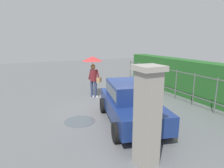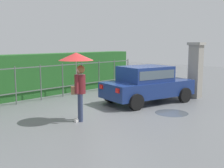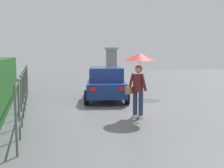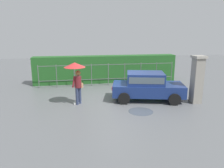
% 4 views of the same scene
% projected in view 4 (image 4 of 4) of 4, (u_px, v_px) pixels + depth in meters
% --- Properties ---
extents(ground_plane, '(40.00, 40.00, 0.00)m').
position_uv_depth(ground_plane, '(118.00, 100.00, 11.63)').
color(ground_plane, slate).
extents(car, '(3.98, 2.53, 1.48)m').
position_uv_depth(car, '(147.00, 85.00, 11.50)').
color(car, navy).
rests_on(car, ground).
extents(pedestrian, '(1.05, 1.05, 2.12)m').
position_uv_depth(pedestrian, '(76.00, 72.00, 10.60)').
color(pedestrian, '#2D3856').
rests_on(pedestrian, ground).
extents(gate_pillar, '(0.60, 0.60, 2.42)m').
position_uv_depth(gate_pillar, '(197.00, 79.00, 10.89)').
color(gate_pillar, gray).
rests_on(gate_pillar, ground).
extents(fence_section, '(9.12, 0.05, 1.50)m').
position_uv_depth(fence_section, '(108.00, 73.00, 14.61)').
color(fence_section, '#59605B').
rests_on(fence_section, ground).
extents(hedge_row, '(10.07, 0.90, 1.90)m').
position_uv_depth(hedge_row, '(106.00, 69.00, 15.54)').
color(hedge_row, '#235B23').
rests_on(hedge_row, ground).
extents(puddle_near, '(1.14, 1.14, 0.00)m').
position_uv_depth(puddle_near, '(141.00, 111.00, 9.95)').
color(puddle_near, '#4C545B').
rests_on(puddle_near, ground).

